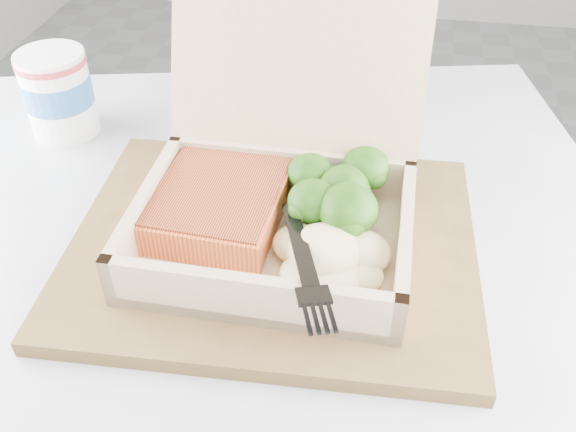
% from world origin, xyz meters
% --- Properties ---
extents(cafe_table, '(0.85, 0.85, 0.70)m').
position_xyz_m(cafe_table, '(-0.66, -0.27, 0.52)').
color(cafe_table, black).
rests_on(cafe_table, floor).
extents(serving_tray, '(0.36, 0.29, 0.01)m').
position_xyz_m(serving_tray, '(-0.65, -0.26, 0.70)').
color(serving_tray, brown).
rests_on(serving_tray, cafe_table).
extents(takeout_container, '(0.23, 0.25, 0.20)m').
position_xyz_m(takeout_container, '(-0.64, -0.23, 0.76)').
color(takeout_container, tan).
rests_on(takeout_container, serving_tray).
extents(salmon_fillet, '(0.11, 0.14, 0.03)m').
position_xyz_m(salmon_fillet, '(-0.69, -0.24, 0.73)').
color(salmon_fillet, '#FC6431').
rests_on(salmon_fillet, takeout_container).
extents(broccoli_pile, '(0.12, 0.12, 0.04)m').
position_xyz_m(broccoli_pile, '(-0.59, -0.22, 0.74)').
color(broccoli_pile, '#376A17').
rests_on(broccoli_pile, takeout_container).
extents(mashed_potatoes, '(0.10, 0.08, 0.03)m').
position_xyz_m(mashed_potatoes, '(-0.60, -0.29, 0.74)').
color(mashed_potatoes, '#F2E59C').
rests_on(mashed_potatoes, takeout_container).
extents(plastic_fork, '(0.07, 0.17, 0.02)m').
position_xyz_m(plastic_fork, '(-0.62, -0.28, 0.75)').
color(plastic_fork, black).
rests_on(plastic_fork, mashed_potatoes).
extents(paper_cup, '(0.07, 0.07, 0.09)m').
position_xyz_m(paper_cup, '(-0.91, -0.10, 0.74)').
color(paper_cup, white).
rests_on(paper_cup, cafe_table).
extents(receipt, '(0.13, 0.17, 0.00)m').
position_xyz_m(receipt, '(-0.66, -0.08, 0.70)').
color(receipt, white).
rests_on(receipt, cafe_table).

